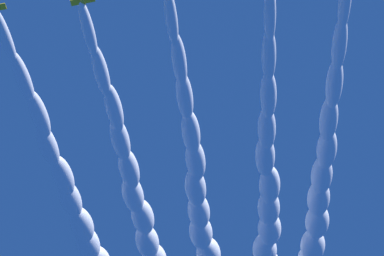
# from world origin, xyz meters

# --- Properties ---
(smoke_trail_lead) EXTENTS (49.69, 54.82, 5.18)m
(smoke_trail_lead) POSITION_xyz_m (-17.83, 54.89, 61.21)
(smoke_trail_lead) COLOR white
(smoke_trail_left_wingman) EXTENTS (48.83, 55.06, 4.98)m
(smoke_trail_left_wingman) POSITION_xyz_m (-24.57, 49.85, 60.73)
(smoke_trail_left_wingman) COLOR white
(smoke_trail_right_wingman) EXTENTS (48.65, 55.78, 5.28)m
(smoke_trail_right_wingman) POSITION_xyz_m (-32.55, 42.09, 60.37)
(smoke_trail_right_wingman) COLOR white
(smoke_trail_outer_left) EXTENTS (49.24, 55.90, 5.00)m
(smoke_trail_outer_left) POSITION_xyz_m (-40.37, 35.98, 59.79)
(smoke_trail_outer_left) COLOR white
(smoke_trail_outer_right) EXTENTS (49.64, 55.14, 5.26)m
(smoke_trail_outer_right) POSITION_xyz_m (-48.00, 28.92, 59.48)
(smoke_trail_outer_right) COLOR white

